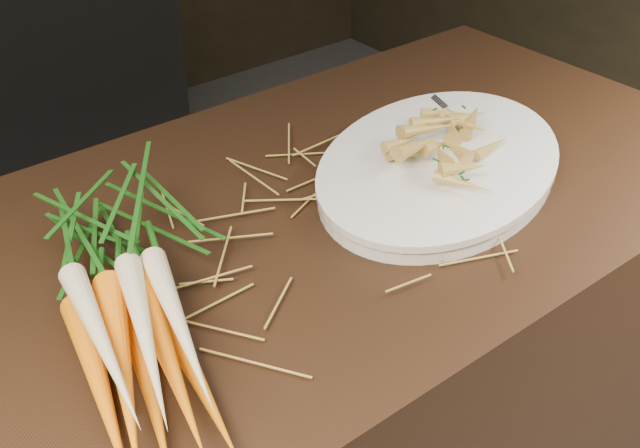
% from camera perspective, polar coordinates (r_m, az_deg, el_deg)
% --- Properties ---
extents(root_veg_bunch, '(0.29, 0.53, 0.10)m').
position_cam_1_polar(root_veg_bunch, '(0.94, -13.96, -3.50)').
color(root_veg_bunch, orange).
rests_on(root_veg_bunch, main_counter).
extents(serving_platter, '(0.56, 0.47, 0.03)m').
position_cam_1_polar(serving_platter, '(1.19, 8.51, 3.99)').
color(serving_platter, white).
rests_on(serving_platter, main_counter).
extents(roasted_veg_heap, '(0.28, 0.24, 0.05)m').
position_cam_1_polar(roasted_veg_heap, '(1.17, 8.66, 5.64)').
color(roasted_veg_heap, '#AE8839').
rests_on(roasted_veg_heap, serving_platter).
extents(serving_fork, '(0.07, 0.18, 0.00)m').
position_cam_1_polar(serving_fork, '(1.32, 12.13, 7.50)').
color(serving_fork, silver).
rests_on(serving_fork, serving_platter).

